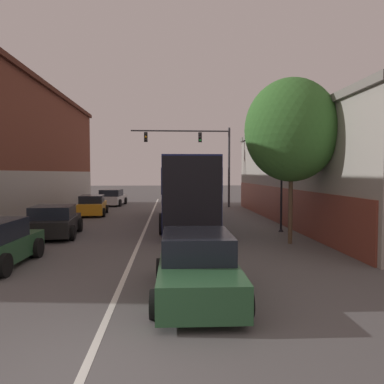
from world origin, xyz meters
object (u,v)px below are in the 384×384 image
at_px(parked_car_left_mid, 112,198).
at_px(street_tree_near, 291,130).
at_px(parked_car_left_distant, 54,222).
at_px(hatchback_foreground, 197,266).
at_px(street_lamp, 282,178).
at_px(parked_car_left_far, 92,206).
at_px(bus, 186,188).
at_px(traffic_signal_gantry, 200,149).

xyz_separation_m(parked_car_left_mid, street_tree_near, (9.98, -18.51, 3.91)).
bearing_deg(parked_car_left_mid, parked_car_left_distant, -176.09).
relative_size(hatchback_foreground, street_tree_near, 0.65).
bearing_deg(street_lamp, parked_car_left_distant, -176.27).
distance_m(parked_car_left_far, parked_car_left_distant, 8.52).
distance_m(bus, parked_car_left_distant, 7.53).
height_order(hatchback_foreground, parked_car_left_far, hatchback_foreground).
bearing_deg(traffic_signal_gantry, street_tree_near, -81.98).
bearing_deg(parked_car_left_mid, street_lamp, -141.50).
bearing_deg(street_tree_near, bus, 121.58).
height_order(parked_car_left_far, street_tree_near, street_tree_near).
distance_m(parked_car_left_mid, parked_car_left_far, 7.68).
xyz_separation_m(traffic_signal_gantry, street_lamp, (2.84, -13.34, -2.20)).
bearing_deg(street_lamp, hatchback_foreground, -117.53).
xyz_separation_m(traffic_signal_gantry, street_tree_near, (2.30, -16.34, -0.24)).
height_order(hatchback_foreground, parked_car_left_mid, hatchback_foreground).
height_order(bus, parked_car_left_far, bus).
distance_m(parked_car_left_far, street_lamp, 13.37).
bearing_deg(parked_car_left_far, parked_car_left_distant, 175.19).
distance_m(parked_car_left_mid, parked_car_left_distant, 16.20).
xyz_separation_m(parked_car_left_far, street_lamp, (10.66, -7.83, 1.97)).
bearing_deg(bus, traffic_signal_gantry, -9.00).
height_order(traffic_signal_gantry, street_lamp, traffic_signal_gantry).
xyz_separation_m(hatchback_foreground, traffic_signal_gantry, (1.95, 22.52, 4.14)).
relative_size(parked_car_left_mid, street_tree_near, 0.62).
bearing_deg(parked_car_left_mid, traffic_signal_gantry, -101.40).
height_order(parked_car_left_distant, street_tree_near, street_tree_near).
distance_m(parked_car_left_far, street_tree_near, 15.34).
height_order(bus, street_lamp, street_lamp).
bearing_deg(traffic_signal_gantry, parked_car_left_far, -144.83).
bearing_deg(street_tree_near, traffic_signal_gantry, 98.02).
bearing_deg(street_tree_near, parked_car_left_distant, 167.15).
height_order(hatchback_foreground, street_lamp, street_lamp).
height_order(parked_car_left_distant, street_lamp, street_lamp).
relative_size(parked_car_left_distant, traffic_signal_gantry, 0.49).
bearing_deg(hatchback_foreground, traffic_signal_gantry, -4.03).
distance_m(hatchback_foreground, street_lamp, 10.53).
height_order(parked_car_left_far, traffic_signal_gantry, traffic_signal_gantry).
bearing_deg(street_tree_near, hatchback_foreground, -124.52).
bearing_deg(parked_car_left_distant, parked_car_left_mid, -6.17).
distance_m(hatchback_foreground, traffic_signal_gantry, 22.98).
relative_size(hatchback_foreground, street_lamp, 1.00).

